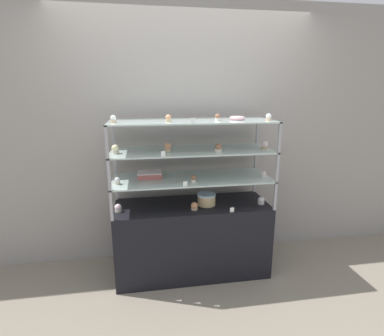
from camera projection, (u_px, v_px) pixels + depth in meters
The scene contains 27 objects.
ground_plane at pixel (192, 270), 3.01m from camera, with size 20.00×20.00×0.00m, color gray.
back_wall at pixel (186, 136), 3.08m from camera, with size 8.00×0.05×2.60m.
display_base at pixel (192, 238), 2.93m from camera, with size 1.45×0.54×0.70m.
display_riser_lower at pixel (192, 179), 2.77m from camera, with size 1.45×0.54×0.26m.
display_riser_middle at pixel (192, 151), 2.71m from camera, with size 1.45×0.54×0.26m.
display_riser_upper at pixel (192, 122), 2.64m from camera, with size 1.45×0.54×0.26m.
layer_cake_centerpiece at pixel (206, 199), 2.81m from camera, with size 0.17×0.17×0.11m.
sheet_cake_frosted at pixel (150, 175), 2.76m from camera, with size 0.22×0.16×0.06m.
cupcake_0 at pixel (118, 208), 2.66m from camera, with size 0.06×0.06×0.07m.
cupcake_1 at pixel (194, 206), 2.70m from camera, with size 0.06×0.06×0.07m.
cupcake_2 at pixel (261, 201), 2.84m from camera, with size 0.06×0.06×0.07m.
price_tag_0 at pixel (232, 210), 2.64m from camera, with size 0.04×0.00×0.04m.
cupcake_3 at pixel (117, 181), 2.57m from camera, with size 0.05×0.05×0.06m.
cupcake_4 at pixel (193, 179), 2.63m from camera, with size 0.05×0.05×0.06m.
cupcake_5 at pixel (263, 174), 2.78m from camera, with size 0.05×0.05×0.06m.
price_tag_1 at pixel (185, 184), 2.51m from camera, with size 0.04×0.00×0.04m.
cupcake_6 at pixel (115, 149), 2.53m from camera, with size 0.06×0.06×0.08m.
cupcake_7 at pixel (168, 147), 2.62m from camera, with size 0.06×0.06×0.08m.
cupcake_8 at pixel (218, 148), 2.59m from camera, with size 0.06×0.06×0.08m.
cupcake_9 at pixel (265, 145), 2.73m from camera, with size 0.06×0.06×0.08m.
price_tag_2 at pixel (163, 154), 2.42m from camera, with size 0.04×0.00×0.04m.
cupcake_10 at pixel (113, 119), 2.43m from camera, with size 0.05×0.05×0.06m.
cupcake_11 at pixel (168, 118), 2.50m from camera, with size 0.05×0.05×0.06m.
cupcake_12 at pixel (218, 117), 2.58m from camera, with size 0.05×0.05×0.06m.
cupcake_13 at pixel (269, 117), 2.61m from camera, with size 0.05×0.05×0.06m.
price_tag_3 at pixel (193, 121), 2.39m from camera, with size 0.04×0.00×0.04m.
donut_glazed at pixel (237, 118), 2.68m from camera, with size 0.13×0.13×0.03m.
Camera 1 is at (-0.43, -2.62, 1.75)m, focal length 28.00 mm.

